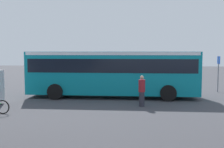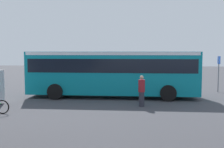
{
  "view_description": "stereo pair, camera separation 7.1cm",
  "coord_description": "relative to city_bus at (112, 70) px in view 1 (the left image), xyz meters",
  "views": [
    {
      "loc": [
        -0.52,
        18.35,
        3.15
      ],
      "look_at": [
        1.08,
        -0.03,
        1.6
      ],
      "focal_mm": 42.67,
      "sensor_mm": 36.0,
      "label": 1
    },
    {
      "loc": [
        -0.59,
        18.34,
        3.15
      ],
      "look_at": [
        1.08,
        -0.03,
        1.6
      ],
      "focal_mm": 42.67,
      "sensor_mm": 36.0,
      "label": 2
    }
  ],
  "objects": [
    {
      "name": "ground",
      "position": [
        -1.05,
        -0.08,
        -1.88
      ],
      "size": [
        80.0,
        80.0,
        0.0
      ],
      "primitive_type": "plane",
      "color": "#424247"
    },
    {
      "name": "city_bus",
      "position": [
        0.0,
        0.0,
        0.0
      ],
      "size": [
        11.54,
        2.85,
        3.15
      ],
      "color": "#0C8493",
      "rests_on": "ground"
    },
    {
      "name": "pedestrian",
      "position": [
        -1.97,
        3.03,
        -1.0
      ],
      "size": [
        0.38,
        0.38,
        1.79
      ],
      "color": "#2D2D38",
      "rests_on": "ground"
    },
    {
      "name": "traffic_sign",
      "position": [
        -8.04,
        -3.03,
        0.01
      ],
      "size": [
        0.08,
        0.6,
        2.8
      ],
      "color": "slate",
      "rests_on": "ground"
    },
    {
      "name": "lane_dash_leftmost",
      "position": [
        -5.05,
        -3.09,
        -1.88
      ],
      "size": [
        2.0,
        0.2,
        0.01
      ],
      "primitive_type": "cube",
      "color": "silver",
      "rests_on": "ground"
    },
    {
      "name": "lane_dash_left",
      "position": [
        -1.05,
        -3.09,
        -1.88
      ],
      "size": [
        2.0,
        0.2,
        0.01
      ],
      "primitive_type": "cube",
      "color": "silver",
      "rests_on": "ground"
    },
    {
      "name": "lane_dash_centre",
      "position": [
        2.95,
        -3.09,
        -1.88
      ],
      "size": [
        2.0,
        0.2,
        0.01
      ],
      "primitive_type": "cube",
      "color": "silver",
      "rests_on": "ground"
    }
  ]
}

